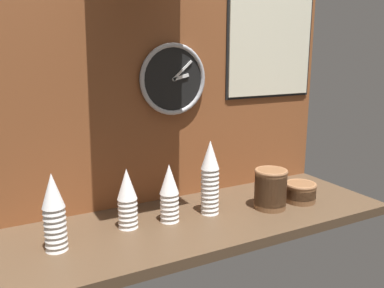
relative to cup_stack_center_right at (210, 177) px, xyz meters
The scene contains 10 objects.
ground_plane 0.18m from the cup_stack_center_right, 167.55° to the right, with size 1.60×0.56×0.04m, color #4C3826.
wall_tiled_back 0.45m from the cup_stack_center_right, 102.53° to the left, with size 1.60×0.03×1.05m.
cup_stack_center_right is the anchor object (origin of this frame).
cup_stack_center 0.18m from the cup_stack_center_right, behind, with size 0.08×0.08×0.23m.
cup_stack_far_left 0.62m from the cup_stack_center_right, behind, with size 0.08×0.08×0.27m.
cup_stack_center_left 0.35m from the cup_stack_center_right, behind, with size 0.08×0.08×0.23m.
bowl_stack_right 0.27m from the cup_stack_center_right, 15.75° to the right, with size 0.14×0.14×0.17m.
bowl_stack_far_right 0.44m from the cup_stack_center_right, ahead, with size 0.14×0.14×0.09m.
wall_clock 0.45m from the cup_stack_center_right, 104.92° to the left, with size 0.31×0.03×0.31m.
menu_board 0.74m from the cup_stack_center_right, 26.24° to the left, with size 0.50×0.01×0.48m.
Camera 1 is at (-0.75, -1.35, 0.66)m, focal length 38.00 mm.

